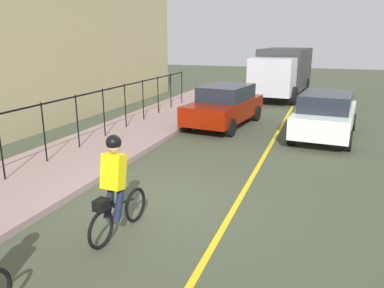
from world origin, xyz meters
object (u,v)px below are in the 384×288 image
Objects in this scene: patrol_sedan at (325,114)px; cyclist_lead at (115,187)px; parked_sedan_rear at (225,105)px; box_truck_background at (282,71)px.

cyclist_lead is at bearing 163.78° from patrol_sedan.
patrol_sedan is at bearing -16.62° from cyclist_lead.
cyclist_lead reaches higher than parked_sedan_rear.
patrol_sedan is 0.66× the size of box_truck_background.
cyclist_lead is 0.40× the size of patrol_sedan.
box_truck_background is at bearing 2.15° from cyclist_lead.
box_truck_background is at bearing 178.94° from parked_sedan_rear.
parked_sedan_rear is at bearing 7.52° from cyclist_lead.
box_truck_background is (8.36, -1.21, 0.73)m from parked_sedan_rear.
parked_sedan_rear is 8.48m from box_truck_background.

